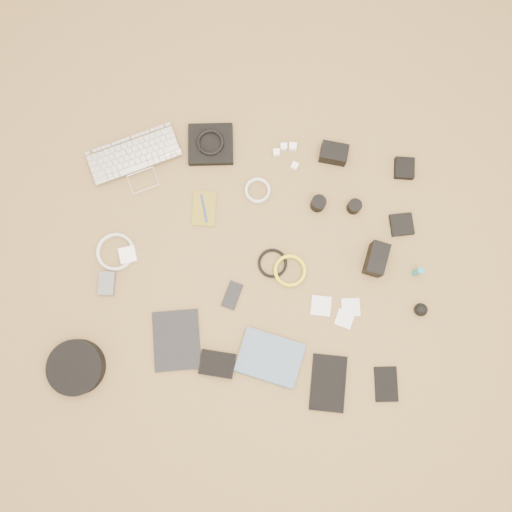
{
  "coord_description": "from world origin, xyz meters",
  "views": [
    {
      "loc": [
        0.03,
        -0.29,
        2.01
      ],
      "look_at": [
        0.02,
        0.02,
        0.02
      ],
      "focal_mm": 35.0,
      "sensor_mm": 36.0,
      "label": 1
    }
  ],
  "objects_px": {
    "phone": "(232,295)",
    "headphone_case": "(76,367)",
    "laptop": "(138,166)",
    "dslr_camera": "(334,153)",
    "paperback": "(263,380)",
    "tablet": "(177,340)"
  },
  "relations": [
    {
      "from": "dslr_camera",
      "to": "phone",
      "type": "relative_size",
      "value": 1.02
    },
    {
      "from": "laptop",
      "to": "paperback",
      "type": "bearing_deg",
      "value": -80.17
    },
    {
      "from": "dslr_camera",
      "to": "phone",
      "type": "xyz_separation_m",
      "value": [
        -0.39,
        -0.6,
        -0.03
      ]
    },
    {
      "from": "dslr_camera",
      "to": "phone",
      "type": "distance_m",
      "value": 0.72
    },
    {
      "from": "phone",
      "to": "tablet",
      "type": "bearing_deg",
      "value": -120.47
    },
    {
      "from": "laptop",
      "to": "phone",
      "type": "bearing_deg",
      "value": -74.63
    },
    {
      "from": "laptop",
      "to": "phone",
      "type": "distance_m",
      "value": 0.67
    },
    {
      "from": "laptop",
      "to": "headphone_case",
      "type": "distance_m",
      "value": 0.84
    },
    {
      "from": "dslr_camera",
      "to": "headphone_case",
      "type": "relative_size",
      "value": 0.51
    },
    {
      "from": "phone",
      "to": "headphone_case",
      "type": "xyz_separation_m",
      "value": [
        -0.59,
        -0.31,
        0.03
      ]
    },
    {
      "from": "laptop",
      "to": "phone",
      "type": "xyz_separation_m",
      "value": [
        0.42,
        -0.52,
        -0.01
      ]
    },
    {
      "from": "dslr_camera",
      "to": "paperback",
      "type": "height_order",
      "value": "dslr_camera"
    },
    {
      "from": "dslr_camera",
      "to": "paperback",
      "type": "distance_m",
      "value": 0.97
    },
    {
      "from": "phone",
      "to": "headphone_case",
      "type": "height_order",
      "value": "headphone_case"
    },
    {
      "from": "dslr_camera",
      "to": "phone",
      "type": "height_order",
      "value": "dslr_camera"
    },
    {
      "from": "headphone_case",
      "to": "paperback",
      "type": "height_order",
      "value": "headphone_case"
    },
    {
      "from": "tablet",
      "to": "paperback",
      "type": "xyz_separation_m",
      "value": [
        0.35,
        -0.14,
        0.01
      ]
    },
    {
      "from": "laptop",
      "to": "dslr_camera",
      "type": "bearing_deg",
      "value": -17.4
    },
    {
      "from": "paperback",
      "to": "phone",
      "type": "bearing_deg",
      "value": 37.59
    },
    {
      "from": "laptop",
      "to": "dslr_camera",
      "type": "height_order",
      "value": "dslr_camera"
    },
    {
      "from": "phone",
      "to": "paperback",
      "type": "relative_size",
      "value": 0.45
    },
    {
      "from": "laptop",
      "to": "phone",
      "type": "relative_size",
      "value": 3.47
    }
  ]
}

